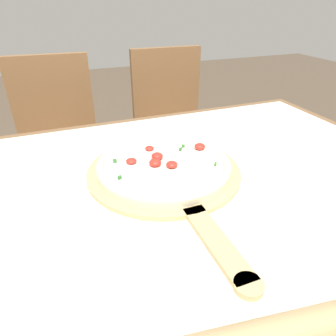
{
  "coord_description": "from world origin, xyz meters",
  "views": [
    {
      "loc": [
        -0.27,
        -0.55,
        1.13
      ],
      "look_at": [
        -0.03,
        0.05,
        0.76
      ],
      "focal_mm": 32.0,
      "sensor_mm": 36.0,
      "label": 1
    }
  ],
  "objects_px": {
    "pizza_peel": "(167,174)",
    "chair_right": "(171,122)",
    "chair_left": "(59,139)",
    "pizza": "(164,164)"
  },
  "relations": [
    {
      "from": "pizza_peel",
      "to": "chair_right",
      "type": "distance_m",
      "value": 0.93
    },
    {
      "from": "pizza_peel",
      "to": "chair_left",
      "type": "distance_m",
      "value": 0.89
    },
    {
      "from": "pizza_peel",
      "to": "chair_right",
      "type": "xyz_separation_m",
      "value": [
        0.34,
        0.83,
        -0.21
      ]
    },
    {
      "from": "chair_left",
      "to": "pizza",
      "type": "bearing_deg",
      "value": -69.59
    },
    {
      "from": "chair_left",
      "to": "chair_right",
      "type": "xyz_separation_m",
      "value": [
        0.59,
        0.0,
        0.0
      ]
    },
    {
      "from": "pizza",
      "to": "pizza_peel",
      "type": "bearing_deg",
      "value": -90.27
    },
    {
      "from": "pizza_peel",
      "to": "pizza",
      "type": "bearing_deg",
      "value": 89.73
    },
    {
      "from": "chair_right",
      "to": "chair_left",
      "type": "bearing_deg",
      "value": -178.22
    },
    {
      "from": "pizza_peel",
      "to": "chair_right",
      "type": "height_order",
      "value": "chair_right"
    },
    {
      "from": "pizza",
      "to": "chair_left",
      "type": "distance_m",
      "value": 0.88
    }
  ]
}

